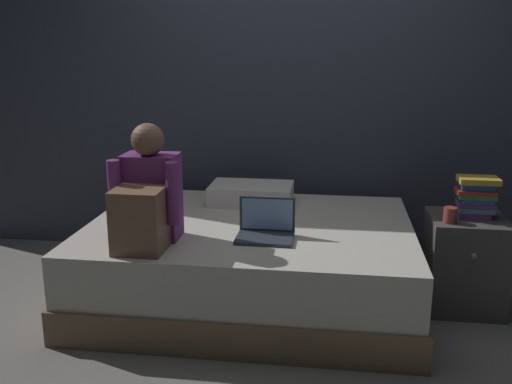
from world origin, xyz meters
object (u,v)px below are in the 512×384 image
(laptop, at_px, (266,228))
(mug, at_px, (450,215))
(book_stack, at_px, (476,197))
(person_sitting, at_px, (147,199))
(nightstand, at_px, (464,262))
(bed, at_px, (250,262))
(pillow, at_px, (251,194))

(laptop, height_order, mug, laptop)
(book_stack, xyz_separation_m, mug, (-0.16, -0.13, -0.08))
(person_sitting, xyz_separation_m, book_stack, (1.83, 0.51, -0.06))
(laptop, relative_size, book_stack, 1.31)
(nightstand, relative_size, laptop, 1.79)
(nightstand, distance_m, mug, 0.38)
(bed, distance_m, person_sitting, 0.83)
(pillow, bearing_deg, laptop, -75.23)
(nightstand, xyz_separation_m, laptop, (-1.17, -0.33, 0.27))
(nightstand, xyz_separation_m, book_stack, (0.03, 0.01, 0.41))
(person_sitting, height_order, book_stack, person_sitting)
(bed, height_order, laptop, laptop)
(nightstand, bearing_deg, pillow, 164.58)
(nightstand, bearing_deg, person_sitting, -164.37)
(laptop, bearing_deg, nightstand, 15.93)
(pillow, distance_m, mug, 1.33)
(person_sitting, bearing_deg, laptop, 15.07)
(book_stack, bearing_deg, laptop, -164.16)
(laptop, height_order, pillow, laptop)
(pillow, bearing_deg, nightstand, -15.42)
(nightstand, distance_m, pillow, 1.44)
(nightstand, height_order, person_sitting, person_sitting)
(laptop, bearing_deg, mug, 11.63)
(laptop, height_order, book_stack, book_stack)
(bed, xyz_separation_m, person_sitting, (-0.50, -0.43, 0.51))
(nightstand, relative_size, pillow, 1.02)
(nightstand, bearing_deg, book_stack, 12.74)
(bed, height_order, book_stack, book_stack)
(bed, relative_size, nightstand, 3.49)
(person_sitting, distance_m, mug, 1.72)
(bed, bearing_deg, book_stack, 3.54)
(bed, relative_size, laptop, 6.25)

